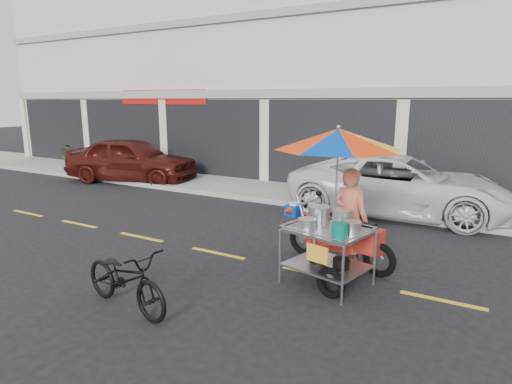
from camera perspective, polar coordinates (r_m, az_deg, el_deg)
The scene contains 9 objects.
ground at distance 7.45m, azimuth 7.90°, elevation -10.76°, with size 90.00×90.00×0.00m, color black.
sidewalk at distance 12.48m, azimuth 17.40°, elevation -1.43°, with size 45.00×3.00×0.15m, color gray.
centerline at distance 7.44m, azimuth 7.90°, elevation -10.73°, with size 42.00×0.10×0.01m, color gold.
maroon_sedan at distance 15.98m, azimuth -16.27°, elevation 4.17°, with size 1.89×4.70×1.60m, color #40110D.
white_pickup at distance 11.49m, azimuth 18.59°, elevation 0.88°, with size 2.53×5.50×1.53m, color silver.
plant_tall at distance 20.07m, azimuth -23.52°, elevation 4.64°, with size 0.83×0.72×0.92m, color #234514.
plant_short at distance 18.77m, azimuth -20.36°, elevation 4.59°, with size 0.57×0.57×1.03m, color #234514.
near_bicycle at distance 6.33m, azimuth -17.02°, elevation -10.96°, with size 0.61×1.74×0.92m, color black.
food_vendor_rig at distance 6.93m, azimuth 11.15°, elevation 1.17°, with size 2.50×2.40×2.53m.
Camera 1 is at (2.49, -6.40, 2.88)m, focal length 30.00 mm.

